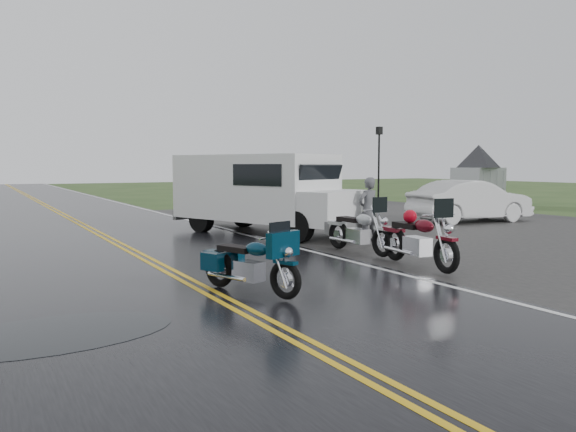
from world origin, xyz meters
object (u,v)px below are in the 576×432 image
object	(u,v)px
motorcycle_red	(447,240)
van_white	(299,198)
visitor_center	(478,160)
motorcycle_silver	(383,230)
sedan_white	(470,202)
person_at_van	(368,210)
motorcycle_teal	(285,265)
lamp_post_far_right	(379,167)

from	to	relation	value
motorcycle_red	van_white	xyz separation A→B (m)	(-0.13, 5.32, 0.55)
visitor_center	van_white	size ratio (longest dim) A/B	2.50
motorcycle_silver	sedan_white	size ratio (longest dim) A/B	0.48
motorcycle_silver	van_white	bearing A→B (deg)	93.43
motorcycle_red	person_at_van	xyz separation A→B (m)	(1.69, 4.63, 0.18)
motorcycle_red	sedan_white	xyz separation A→B (m)	(8.28, 7.04, 0.06)
motorcycle_teal	van_white	distance (m)	6.64
van_white	sedan_white	bearing A→B (deg)	-10.05
motorcycle_silver	motorcycle_teal	bearing A→B (deg)	-150.33
motorcycle_red	sedan_white	distance (m)	10.87
van_white	lamp_post_far_right	distance (m)	13.84
lamp_post_far_right	motorcycle_red	bearing A→B (deg)	-124.49
motorcycle_red	motorcycle_silver	xyz separation A→B (m)	(0.18, 2.14, -0.04)
person_at_van	lamp_post_far_right	xyz separation A→B (m)	(8.37, 10.01, 1.16)
motorcycle_red	person_at_van	bearing A→B (deg)	76.52
motorcycle_teal	visitor_center	bearing A→B (deg)	14.76
motorcycle_teal	person_at_van	size ratio (longest dim) A/B	1.16
motorcycle_teal	van_white	bearing A→B (deg)	37.39
motorcycle_red	person_at_van	distance (m)	4.93
motorcycle_red	van_white	bearing A→B (deg)	98.07
van_white	lamp_post_far_right	xyz separation A→B (m)	(10.20, 9.33, 0.79)
motorcycle_silver	van_white	size ratio (longest dim) A/B	0.35
sedan_white	lamp_post_far_right	world-z (taller)	lamp_post_far_right
motorcycle_red	person_at_van	size ratio (longest dim) A/B	1.35
lamp_post_far_right	sedan_white	bearing A→B (deg)	-103.17
visitor_center	motorcycle_silver	bearing A→B (deg)	-144.28
motorcycle_teal	lamp_post_far_right	bearing A→B (deg)	27.12
visitor_center	motorcycle_silver	world-z (taller)	visitor_center
visitor_center	sedan_white	distance (m)	9.62
motorcycle_teal	motorcycle_red	bearing A→B (deg)	-16.05
motorcycle_red	van_white	world-z (taller)	van_white
visitor_center	person_at_van	size ratio (longest dim) A/B	9.02
sedan_white	motorcycle_red	bearing A→B (deg)	136.72
motorcycle_teal	lamp_post_far_right	size ratio (longest dim) A/B	0.50
motorcycle_red	sedan_white	size ratio (longest dim) A/B	0.51
visitor_center	motorcycle_red	distance (m)	20.42
motorcycle_silver	sedan_white	bearing A→B (deg)	28.88
motorcycle_teal	person_at_van	world-z (taller)	person_at_van
van_white	lamp_post_far_right	size ratio (longest dim) A/B	1.56
motorcycle_silver	person_at_van	bearing A→B (deg)	56.48
visitor_center	motorcycle_teal	distance (m)	23.49
visitor_center	sedan_white	xyz separation A→B (m)	(-7.23, -6.13, -1.63)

